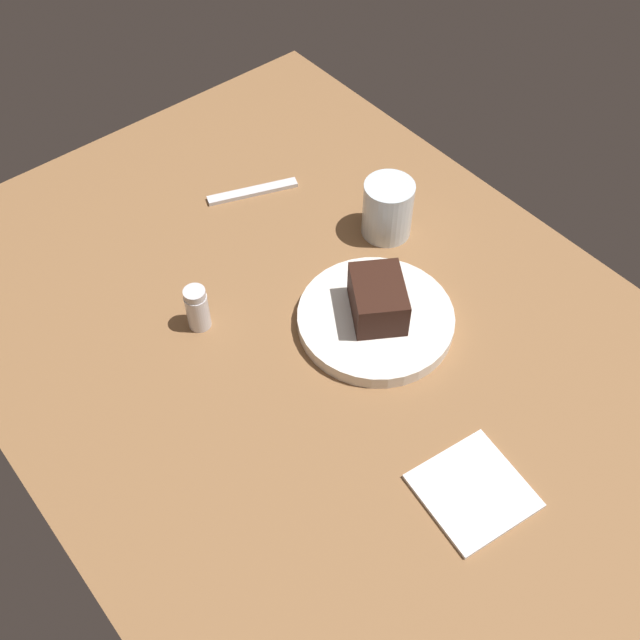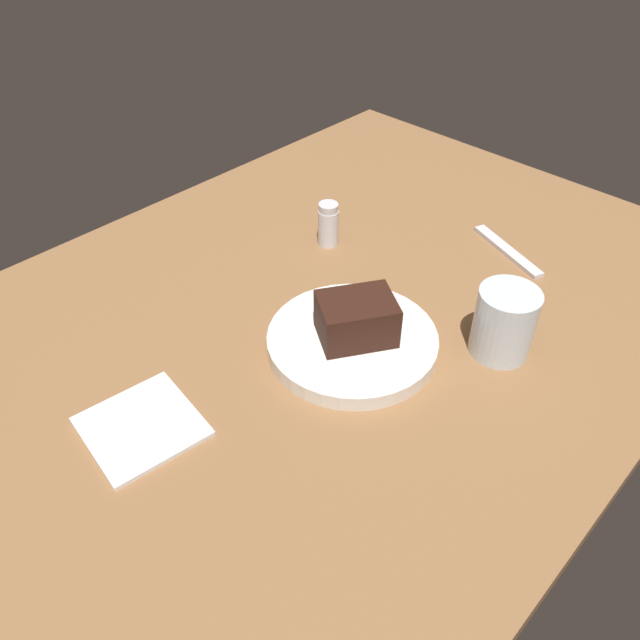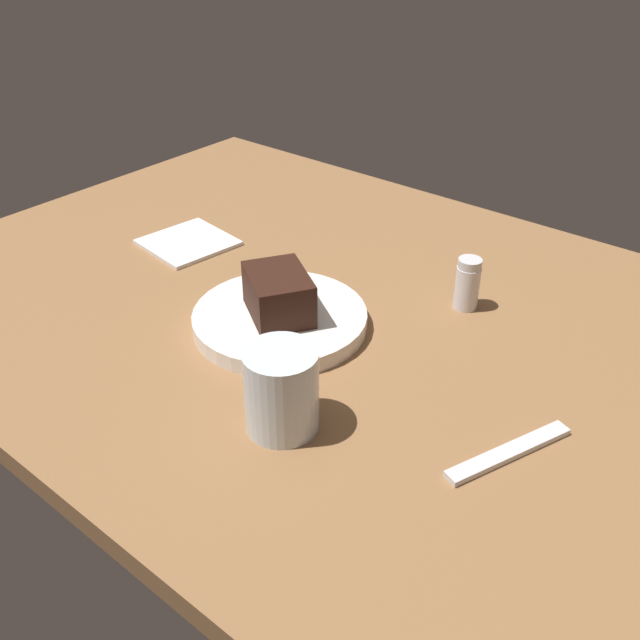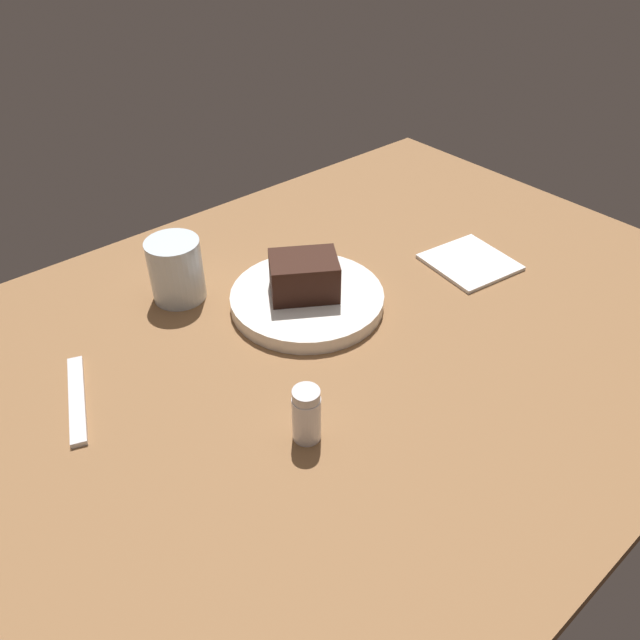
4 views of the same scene
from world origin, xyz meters
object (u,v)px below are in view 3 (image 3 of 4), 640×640
Objects in this scene: dessert_plate at (280,319)px; folded_napkin at (188,242)px; dessert_spoon at (509,452)px; chocolate_cake_slice at (279,294)px; water_glass at (281,390)px; salt_shaker at (467,284)px.

dessert_plate is 27.94cm from folded_napkin.
chocolate_cake_slice is at bearing 106.52° from dessert_spoon.
water_glass is 0.76× the size of folded_napkin.
dessert_spoon reaches higher than folded_napkin.
water_glass is (-12.61, 13.53, -0.36)cm from chocolate_cake_slice.
chocolate_cake_slice is at bearing -47.02° from water_glass.
chocolate_cake_slice reaches higher than salt_shaker.
water_glass is 45.52cm from folded_napkin.
dessert_plate is 2.34× the size of chocolate_cake_slice.
dessert_spoon is 60.94cm from folded_napkin.
water_glass is at bearing 132.98° from chocolate_cake_slice.
chocolate_cake_slice is at bearing 123.72° from dessert_plate.
dessert_plate reaches higher than folded_napkin.
dessert_plate is at bearing -47.22° from water_glass.
water_glass is (-12.84, 13.88, 3.56)cm from dessert_plate.
chocolate_cake_slice is 28.64cm from folded_napkin.
chocolate_cake_slice is 33.42cm from dessert_spoon.
salt_shaker is 33.10cm from water_glass.
water_glass is (2.91, 32.96, 1.12)cm from salt_shaker.
dessert_plate is 1.47× the size of dessert_spoon.
salt_shaker is (-15.52, -19.43, -1.48)cm from chocolate_cake_slice.
salt_shaker reaches higher than folded_napkin.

